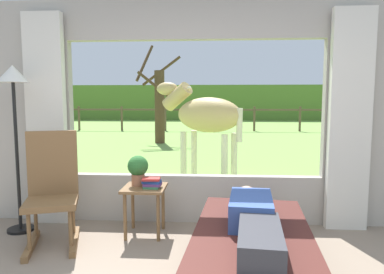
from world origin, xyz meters
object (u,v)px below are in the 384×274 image
(horse, at_px, (204,116))
(pasture_tree, at_px, (159,103))
(potted_plant, at_px, (138,168))
(side_table, at_px, (145,195))
(floor_lamp_left, at_px, (14,98))
(reclining_person, at_px, (253,219))
(recliner_sofa, at_px, (252,254))
(rocking_chair, at_px, (52,189))
(book_stack, at_px, (152,183))

(horse, relative_size, pasture_tree, 0.54)
(potted_plant, xyz_separation_m, horse, (0.64, 2.42, 0.45))
(side_table, height_order, floor_lamp_left, floor_lamp_left)
(reclining_person, distance_m, floor_lamp_left, 2.76)
(recliner_sofa, xyz_separation_m, reclining_person, (-0.00, -0.05, 0.30))
(recliner_sofa, xyz_separation_m, floor_lamp_left, (-2.42, 0.91, 1.23))
(rocking_chair, height_order, book_stack, rocking_chair)
(side_table, height_order, book_stack, book_stack)
(reclining_person, height_order, horse, horse)
(recliner_sofa, bearing_deg, reclining_person, -84.42)
(side_table, bearing_deg, pasture_tree, 97.87)
(recliner_sofa, height_order, side_table, side_table)
(potted_plant, xyz_separation_m, pasture_tree, (-0.98, 7.64, 0.63))
(reclining_person, distance_m, potted_plant, 1.51)
(rocking_chair, height_order, horse, horse)
(reclining_person, xyz_separation_m, floor_lamp_left, (-2.42, 0.96, 0.92))
(side_table, bearing_deg, potted_plant, 143.13)
(recliner_sofa, height_order, book_stack, book_stack)
(horse, bearing_deg, side_table, -160.23)
(reclining_person, relative_size, floor_lamp_left, 0.80)
(side_table, distance_m, floor_lamp_left, 1.72)
(pasture_tree, bearing_deg, recliner_sofa, -76.26)
(potted_plant, distance_m, book_stack, 0.24)
(floor_lamp_left, bearing_deg, reclining_person, -21.56)
(potted_plant, relative_size, pasture_tree, 0.10)
(side_table, bearing_deg, floor_lamp_left, 179.39)
(side_table, bearing_deg, rocking_chair, -163.16)
(side_table, xyz_separation_m, pasture_tree, (-1.06, 7.70, 0.91))
(rocking_chair, height_order, pasture_tree, pasture_tree)
(recliner_sofa, height_order, floor_lamp_left, floor_lamp_left)
(reclining_person, bearing_deg, side_table, 143.32)
(rocking_chair, xyz_separation_m, horse, (1.43, 2.75, 0.61))
(side_table, relative_size, book_stack, 2.63)
(recliner_sofa, relative_size, pasture_tree, 0.55)
(side_table, height_order, pasture_tree, pasture_tree)
(recliner_sofa, relative_size, side_table, 3.42)
(potted_plant, bearing_deg, book_stack, -34.33)
(recliner_sofa, distance_m, side_table, 1.38)
(rocking_chair, relative_size, pasture_tree, 0.35)
(reclining_person, distance_m, pasture_tree, 8.93)
(rocking_chair, relative_size, horse, 0.65)
(side_table, relative_size, floor_lamp_left, 0.29)
(reclining_person, bearing_deg, floor_lamp_left, 164.02)
(recliner_sofa, relative_size, floor_lamp_left, 0.99)
(reclining_person, bearing_deg, rocking_chair, 166.05)
(rocking_chair, distance_m, side_table, 0.92)
(rocking_chair, xyz_separation_m, book_stack, (0.96, 0.21, 0.03))
(floor_lamp_left, height_order, horse, floor_lamp_left)
(horse, bearing_deg, potted_plant, -162.32)
(floor_lamp_left, bearing_deg, potted_plant, 1.99)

